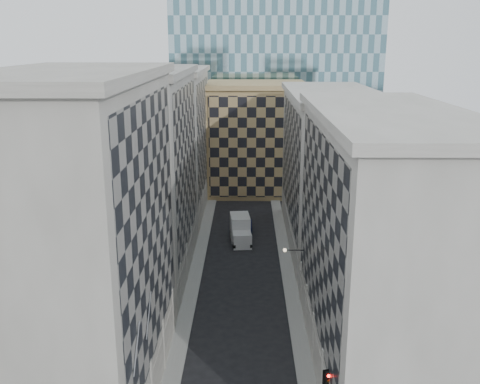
{
  "coord_description": "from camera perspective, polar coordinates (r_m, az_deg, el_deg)",
  "views": [
    {
      "loc": [
        0.55,
        -23.61,
        25.35
      ],
      "look_at": [
        0.02,
        15.64,
        14.31
      ],
      "focal_mm": 40.0,
      "sensor_mm": 36.0,
      "label": 1
    }
  ],
  "objects": [
    {
      "name": "sidewalk_west",
      "position": [
        59.56,
        -4.96,
        -9.46
      ],
      "size": [
        1.5,
        100.0,
        0.15
      ],
      "primitive_type": "cube",
      "color": "gray",
      "rests_on": "ground"
    },
    {
      "name": "sidewalk_east",
      "position": [
        59.46,
        5.3,
        -9.52
      ],
      "size": [
        1.5,
        100.0,
        0.15
      ],
      "primitive_type": "cube",
      "color": "gray",
      "rests_on": "ground"
    },
    {
      "name": "bldg_left_a",
      "position": [
        38.88,
        -16.46,
        -5.32
      ],
      "size": [
        10.8,
        22.8,
        23.7
      ],
      "color": "gray",
      "rests_on": "ground"
    },
    {
      "name": "bldg_left_b",
      "position": [
        59.43,
        -10.35,
        1.8
      ],
      "size": [
        10.8,
        22.8,
        22.7
      ],
      "color": "gray",
      "rests_on": "ground"
    },
    {
      "name": "bldg_left_c",
      "position": [
        80.76,
        -7.41,
        5.22
      ],
      "size": [
        10.8,
        22.8,
        21.7
      ],
      "color": "gray",
      "rests_on": "ground"
    },
    {
      "name": "bldg_right_a",
      "position": [
        42.7,
        14.78,
        -5.44
      ],
      "size": [
        10.8,
        26.8,
        20.7
      ],
      "color": "#A6A398",
      "rests_on": "ground"
    },
    {
      "name": "bldg_right_b",
      "position": [
        68.21,
        9.48,
        2.36
      ],
      "size": [
        10.8,
        28.8,
        19.7
      ],
      "color": "#A6A398",
      "rests_on": "ground"
    },
    {
      "name": "tan_block",
      "position": [
        92.89,
        1.66,
        5.84
      ],
      "size": [
        16.8,
        14.8,
        18.8
      ],
      "color": "tan",
      "rests_on": "ground"
    },
    {
      "name": "church_tower",
      "position": [
        105.63,
        0.49,
        16.58
      ],
      "size": [
        7.2,
        7.2,
        51.5
      ],
      "color": "#2B2622",
      "rests_on": "ground"
    },
    {
      "name": "flagpoles_left",
      "position": [
        34.92,
        -10.31,
        -14.36
      ],
      "size": [
        0.1,
        6.33,
        2.33
      ],
      "color": "gray",
      "rests_on": "ground"
    },
    {
      "name": "bracket_lamp",
      "position": [
        51.46,
        5.01,
        -6.2
      ],
      "size": [
        1.98,
        0.36,
        0.36
      ],
      "color": "black",
      "rests_on": "ground"
    },
    {
      "name": "box_truck",
      "position": [
        70.39,
        0.06,
        -4.14
      ],
      "size": [
        3.03,
        6.23,
        3.3
      ],
      "rotation": [
        0.0,
        0.0,
        0.1
      ],
      "color": "#BDBDBD",
      "rests_on": "ground"
    },
    {
      "name": "dark_car",
      "position": [
        74.61,
        0.68,
        -3.54
      ],
      "size": [
        1.65,
        4.54,
        1.49
      ],
      "primitive_type": "imported",
      "rotation": [
        0.0,
        0.0,
        0.02
      ],
      "color": "#0D1133",
      "rests_on": "ground"
    }
  ]
}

